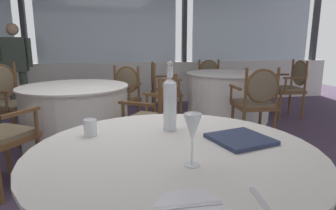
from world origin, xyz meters
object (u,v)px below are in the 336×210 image
object	(u,v)px
dining_chair_1_1	(210,79)
diner_person_0	(16,64)
dining_chair_1_0	(292,84)
dining_chair_1_3	(257,98)
dining_chair_1_2	(161,87)
dining_chair_0_0	(157,113)
water_bottle	(170,102)
side_plate	(189,208)
wine_glass	(192,129)
water_tumbler	(90,127)
menu_book	(240,139)
dining_chair_0_2	(10,96)
dining_chair_0_1	(123,92)

from	to	relation	value
dining_chair_1_1	diner_person_0	distance (m)	3.55
diner_person_0	dining_chair_1_1	bearing A→B (deg)	88.41
dining_chair_1_0	dining_chair_1_3	world-z (taller)	dining_chair_1_0
dining_chair_1_2	dining_chair_1_3	xyz separation A→B (m)	(1.01, -1.19, -0.00)
dining_chair_0_0	diner_person_0	bearing A→B (deg)	-18.16
water_bottle	dining_chair_1_3	bearing A→B (deg)	49.54
diner_person_0	dining_chair_1_3	bearing A→B (deg)	54.89
side_plate	wine_glass	distance (m)	0.33
dining_chair_1_3	dining_chair_0_0	bearing A→B (deg)	114.49
wine_glass	dining_chair_1_3	size ratio (longest dim) A/B	0.22
water_tumbler	dining_chair_1_2	bearing A→B (deg)	72.94
menu_book	dining_chair_0_0	distance (m)	1.54
dining_chair_0_2	dining_chair_1_1	world-z (taller)	dining_chair_0_2
dining_chair_1_1	diner_person_0	bearing A→B (deg)	-84.01
side_plate	dining_chair_1_3	xyz separation A→B (m)	(1.60, 2.51, -0.22)
side_plate	dining_chair_0_1	bearing A→B (deg)	90.40
dining_chair_1_3	wine_glass	bearing A→B (deg)	150.48
menu_book	dining_chair_0_0	world-z (taller)	dining_chair_0_0
dining_chair_1_1	menu_book	bearing A→B (deg)	-13.52
wine_glass	dining_chair_0_1	distance (m)	3.19
water_tumbler	dining_chair_1_1	size ratio (longest dim) A/B	0.09
side_plate	dining_chair_1_0	bearing A→B (deg)	51.64
dining_chair_1_2	dining_chair_1_3	world-z (taller)	dining_chair_1_3
water_tumbler	dining_chair_1_3	distance (m)	2.61
side_plate	wine_glass	bearing A→B (deg)	72.35
dining_chair_0_2	water_tumbler	bearing A→B (deg)	-30.68
water_bottle	dining_chair_1_2	bearing A→B (deg)	80.64
wine_glass	menu_book	xyz separation A→B (m)	(0.31, 0.22, -0.14)
dining_chair_1_0	menu_book	bearing A→B (deg)	56.22
diner_person_0	dining_chair_0_2	bearing A→B (deg)	8.85
dining_chair_1_2	diner_person_0	xyz separation A→B (m)	(-2.35, 0.92, 0.32)
dining_chair_1_0	dining_chair_1_1	bearing A→B (deg)	-44.89
side_plate	dining_chair_0_2	world-z (taller)	dining_chair_0_2
water_bottle	dining_chair_0_0	size ratio (longest dim) A/B	0.40
water_tumbler	menu_book	world-z (taller)	water_tumbler
wine_glass	water_bottle	bearing A→B (deg)	88.33
dining_chair_0_0	dining_chair_0_2	distance (m)	2.06
menu_book	dining_chair_1_1	distance (m)	4.42
water_tumbler	dining_chair_1_0	world-z (taller)	dining_chair_1_0
dining_chair_0_0	dining_chair_1_3	bearing A→B (deg)	-125.98
wine_glass	dining_chair_0_1	bearing A→B (deg)	92.10
water_bottle	dining_chair_1_3	distance (m)	2.33
dining_chair_0_0	dining_chair_1_0	xyz separation A→B (m)	(2.54, 1.50, 0.02)
dining_chair_0_2	dining_chair_1_2	size ratio (longest dim) A/B	1.05
side_plate	water_bottle	xyz separation A→B (m)	(0.11, 0.76, 0.15)
dining_chair_0_1	dining_chair_1_0	bearing A→B (deg)	125.63
diner_person_0	wine_glass	bearing A→B (deg)	20.17
water_bottle	menu_book	size ratio (longest dim) A/B	1.44
dining_chair_0_1	dining_chair_0_0	bearing A→B (deg)	44.99
dining_chair_0_1	diner_person_0	distance (m)	2.12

